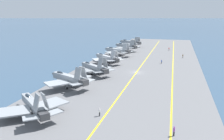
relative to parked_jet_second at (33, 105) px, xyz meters
The scene contains 16 objects.
ground_plane 43.34m from the parked_jet_second, 18.79° to the right, with size 2000.00×2000.00×0.00m, color #334C66.
carrier_deck 43.33m from the parked_jet_second, 18.79° to the right, with size 223.51×44.85×0.40m, color slate.
deck_stripe_foul_line 48.71m from the parked_jet_second, 32.67° to the right, with size 201.16×0.36×0.01m, color yellow.
deck_stripe_centerline 43.32m from the parked_jet_second, 18.79° to the right, with size 201.16×0.36×0.01m, color yellow.
parked_jet_second is the anchor object (origin of this frame).
parked_jet_third 18.83m from the parked_jet_second, ahead, with size 14.02×15.34×6.65m.
parked_jet_fourth 34.52m from the parked_jet_second, ahead, with size 13.57×14.97×6.61m.
parked_jet_fifth 53.42m from the parked_jet_second, ahead, with size 13.69×15.30×5.94m.
parked_jet_sixth 71.43m from the parked_jet_second, ahead, with size 13.39×15.97×6.56m.
parked_jet_seventh 87.67m from the parked_jet_second, ahead, with size 13.08×15.69×6.51m.
parked_jet_eighth 105.91m from the parked_jet_second, ahead, with size 12.70×16.52×6.16m.
crew_red_vest 97.80m from the parked_jet_second, 13.52° to the right, with size 0.38×0.45×1.73m.
crew_white_vest 13.39m from the parked_jet_second, 76.26° to the right, with size 0.45×0.46×1.77m.
crew_purple_vest 27.60m from the parked_jet_second, 92.10° to the right, with size 0.41×0.30×1.78m.
crew_blue_vest 61.97m from the parked_jet_second, 20.13° to the right, with size 0.46×0.43×1.67m.
crew_brown_vest 80.11m from the parked_jet_second, 21.94° to the right, with size 0.40×0.46×1.71m.
Camera 1 is at (-79.76, -13.27, 20.62)m, focal length 38.00 mm.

